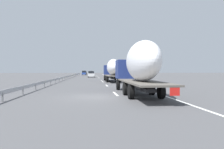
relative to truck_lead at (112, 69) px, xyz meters
The scene contains 22 objects.
ground_plane 18.32m from the truck_lead, 11.43° to the left, with size 260.00×260.00×0.00m, color #4C4C4F.
lane_stripe_0 20.40m from the truck_lead, behind, with size 3.20×0.20×0.01m, color white.
lane_stripe_1 10.51m from the truck_lead, 169.89° to the left, with size 3.20×0.20×0.01m, color white.
lane_stripe_2 3.01m from the truck_lead, 109.81° to the left, with size 3.20×0.20×0.01m, color white.
lane_stripe_3 5.24m from the truck_lead, 22.53° to the left, with size 3.20×0.20×0.01m, color white.
lane_stripe_4 18.14m from the truck_lead, ahead, with size 3.20×0.20×0.01m, color white.
lane_stripe_5 21.65m from the truck_lead, ahead, with size 3.20×0.20×0.01m, color white.
lane_stripe_6 33.85m from the truck_lead, ahead, with size 3.20×0.20×0.01m, color white.
lane_stripe_7 43.41m from the truck_lead, ahead, with size 3.20×0.20×0.01m, color white.
lane_stripe_8 52.21m from the truck_lead, ahead, with size 3.20×0.20×0.01m, color white.
edge_line_right 23.01m from the truck_lead, ahead, with size 110.00×0.20×0.01m, color white.
truck_lead is the anchor object (origin of this frame).
truck_trailing 21.25m from the truck_lead, behind, with size 13.07×2.55×4.27m.
car_yellow_coupe 46.21m from the truck_lead, ahead, with size 4.52×1.73×1.86m.
car_blue_sedan 56.21m from the truck_lead, ahead, with size 4.37×1.76×1.98m.
car_black_suv 72.47m from the truck_lead, ahead, with size 4.26×1.83×1.84m.
car_white_van 25.33m from the truck_lead, ahead, with size 4.20×1.91×1.85m.
road_sign 21.61m from the truck_lead, ahead, with size 0.10×0.90×3.23m.
tree_0 34.40m from the truck_lead, 11.79° to the right, with size 2.80×2.80×5.33m.
tree_1 52.84m from the truck_lead, ahead, with size 3.04×3.04×6.77m.
tree_2 52.66m from the truck_lead, ahead, with size 3.67×3.67×5.23m.
guardrail_median 22.99m from the truck_lead, 24.76° to the left, with size 94.00×0.10×0.76m.
Camera 1 is at (-16.13, 0.31, 2.01)m, focal length 33.85 mm.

